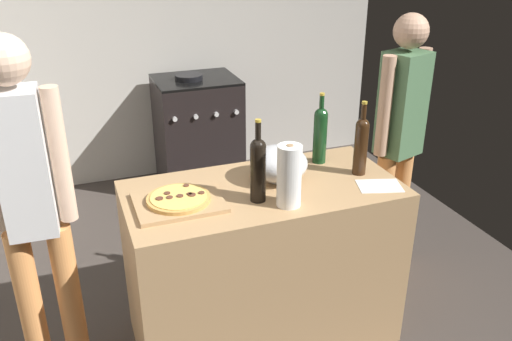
{
  "coord_description": "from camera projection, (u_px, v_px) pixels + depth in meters",
  "views": [
    {
      "loc": [
        -0.66,
        -1.52,
        2.07
      ],
      "look_at": [
        0.2,
        0.79,
        0.94
      ],
      "focal_mm": 37.89,
      "sensor_mm": 36.0,
      "label": 1
    }
  ],
  "objects": [
    {
      "name": "pizza",
      "position": [
        179.0,
        198.0,
        2.47
      ],
      "size": [
        0.29,
        0.29,
        0.03
      ],
      "color": "tan",
      "rests_on": "cutting_board"
    },
    {
      "name": "wine_bottle_dark",
      "position": [
        320.0,
        133.0,
        2.86
      ],
      "size": [
        0.07,
        0.07,
        0.38
      ],
      "color": "#143819",
      "rests_on": "counter"
    },
    {
      "name": "mixing_bowl",
      "position": [
        279.0,
        163.0,
        2.69
      ],
      "size": [
        0.29,
        0.29,
        0.18
      ],
      "color": "#B2B2B7",
      "rests_on": "counter"
    },
    {
      "name": "counter",
      "position": [
        263.0,
        264.0,
        2.82
      ],
      "size": [
        1.35,
        0.67,
        0.89
      ],
      "primitive_type": "cube",
      "color": "tan",
      "rests_on": "ground_plane"
    },
    {
      "name": "kitchen_wall_rear",
      "position": [
        138.0,
        27.0,
        4.4
      ],
      "size": [
        4.23,
        0.1,
        2.6
      ],
      "primitive_type": "cube",
      "color": "#BCB7AD",
      "rests_on": "ground_plane"
    },
    {
      "name": "stove",
      "position": [
        198.0,
        133.0,
        4.52
      ],
      "size": [
        0.66,
        0.57,
        0.98
      ],
      "color": "black",
      "rests_on": "ground_plane"
    },
    {
      "name": "ground_plane",
      "position": [
        193.0,
        262.0,
        3.63
      ],
      "size": [
        4.23,
        3.58,
        0.02
      ],
      "primitive_type": "cube",
      "color": "#3F3833"
    },
    {
      "name": "wine_bottle_amber",
      "position": [
        361.0,
        143.0,
        2.72
      ],
      "size": [
        0.07,
        0.07,
        0.39
      ],
      "color": "#331E0F",
      "rests_on": "counter"
    },
    {
      "name": "paper_towel_roll",
      "position": [
        289.0,
        176.0,
        2.42
      ],
      "size": [
        0.11,
        0.11,
        0.3
      ],
      "color": "white",
      "rests_on": "counter"
    },
    {
      "name": "recipe_sheet",
      "position": [
        379.0,
        186.0,
        2.65
      ],
      "size": [
        0.24,
        0.2,
        0.0
      ],
      "primitive_type": "cube",
      "rotation": [
        0.0,
        0.0,
        -0.3
      ],
      "color": "white",
      "rests_on": "counter"
    },
    {
      "name": "cutting_board",
      "position": [
        179.0,
        202.0,
        2.48
      ],
      "size": [
        0.4,
        0.32,
        0.02
      ],
      "primitive_type": "cube",
      "color": "tan",
      "rests_on": "counter"
    },
    {
      "name": "wine_bottle_green",
      "position": [
        258.0,
        167.0,
        2.45
      ],
      "size": [
        0.07,
        0.07,
        0.4
      ],
      "color": "black",
      "rests_on": "counter"
    },
    {
      "name": "person_in_stripes",
      "position": [
        31.0,
        203.0,
        2.31
      ],
      "size": [
        0.37,
        0.21,
        1.7
      ],
      "color": "#D88C4C",
      "rests_on": "ground_plane"
    },
    {
      "name": "person_in_red",
      "position": [
        399.0,
        132.0,
        3.2
      ],
      "size": [
        0.38,
        0.26,
        1.63
      ],
      "color": "#D88C4C",
      "rests_on": "ground_plane"
    }
  ]
}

